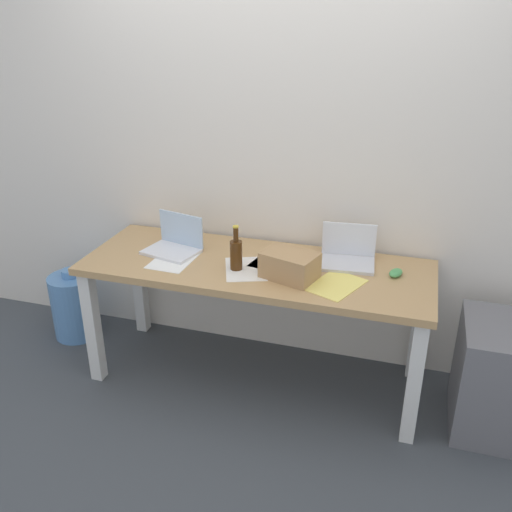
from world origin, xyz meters
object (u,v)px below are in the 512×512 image
(desk, at_px, (256,280))
(laptop_right, at_px, (348,256))
(cardboard_box, at_px, (290,265))
(filing_cabinet, at_px, (498,378))
(water_cooler_jug, at_px, (75,305))
(computer_mouse, at_px, (396,273))
(laptop_left, at_px, (174,244))
(beer_bottle, at_px, (236,254))

(desk, bearing_deg, laptop_right, 19.16)
(cardboard_box, bearing_deg, filing_cabinet, 3.09)
(laptop_right, bearing_deg, cardboard_box, -134.41)
(water_cooler_jug, bearing_deg, computer_mouse, -0.54)
(computer_mouse, xyz_separation_m, water_cooler_jug, (-2.00, 0.02, -0.53))
(desk, distance_m, laptop_left, 0.51)
(filing_cabinet, bearing_deg, desk, 178.11)
(laptop_right, distance_m, beer_bottle, 0.61)
(laptop_left, distance_m, water_cooler_jug, 0.96)
(desk, relative_size, computer_mouse, 18.85)
(computer_mouse, distance_m, filing_cabinet, 0.73)
(computer_mouse, relative_size, cardboard_box, 0.37)
(water_cooler_jug, bearing_deg, beer_bottle, -8.77)
(desk, xyz_separation_m, laptop_left, (-0.49, 0.03, 0.14))
(laptop_right, distance_m, filing_cabinet, 0.97)
(laptop_right, xyz_separation_m, cardboard_box, (-0.26, -0.26, 0.03))
(beer_bottle, relative_size, computer_mouse, 2.46)
(filing_cabinet, bearing_deg, laptop_right, 165.98)
(desk, xyz_separation_m, beer_bottle, (-0.08, -0.09, 0.19))
(desk, xyz_separation_m, cardboard_box, (0.21, -0.10, 0.16))
(laptop_right, xyz_separation_m, beer_bottle, (-0.55, -0.25, 0.05))
(computer_mouse, xyz_separation_m, filing_cabinet, (0.56, -0.12, -0.45))
(laptop_left, height_order, laptop_right, laptop_left)
(computer_mouse, bearing_deg, filing_cabinet, 6.76)
(laptop_right, bearing_deg, filing_cabinet, -14.02)
(laptop_left, distance_m, beer_bottle, 0.43)
(laptop_left, relative_size, beer_bottle, 1.36)
(desk, xyz_separation_m, water_cooler_jug, (-1.27, 0.10, -0.42))
(cardboard_box, bearing_deg, water_cooler_jug, 172.41)
(desk, distance_m, water_cooler_jug, 1.34)
(beer_bottle, bearing_deg, laptop_left, 163.70)
(laptop_left, xyz_separation_m, computer_mouse, (1.22, 0.04, -0.03))
(desk, relative_size, laptop_left, 5.65)
(filing_cabinet, bearing_deg, water_cooler_jug, 176.89)
(water_cooler_jug, xyz_separation_m, filing_cabinet, (2.56, -0.14, 0.08))
(water_cooler_jug, bearing_deg, laptop_left, -4.65)
(laptop_right, xyz_separation_m, computer_mouse, (0.26, -0.08, -0.03))
(laptop_left, bearing_deg, laptop_right, 7.65)
(desk, distance_m, filing_cabinet, 1.33)
(desk, bearing_deg, laptop_left, 176.14)
(computer_mouse, distance_m, cardboard_box, 0.55)
(laptop_left, xyz_separation_m, cardboard_box, (0.70, -0.13, 0.02))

